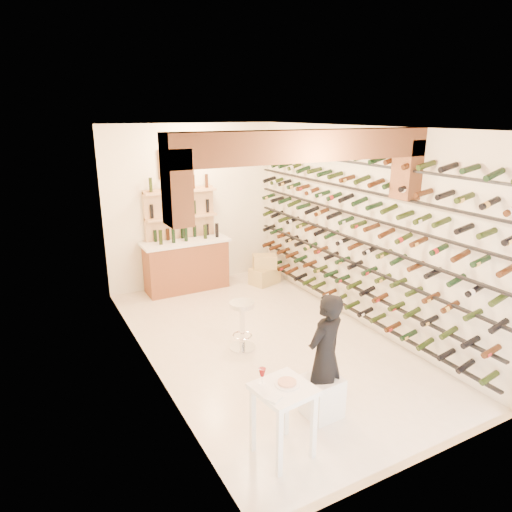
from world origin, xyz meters
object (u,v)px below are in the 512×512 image
at_px(tasting_table, 283,399).
at_px(white_stool, 322,396).
at_px(chrome_barstool, 242,322).
at_px(back_counter, 186,264).
at_px(wine_rack, 349,233).
at_px(person, 325,356).
at_px(crate_lower, 265,276).

height_order(tasting_table, white_stool, tasting_table).
distance_m(tasting_table, chrome_barstool, 2.28).
relative_size(back_counter, white_stool, 3.45).
height_order(white_stool, chrome_barstool, chrome_barstool).
bearing_deg(tasting_table, chrome_barstool, 66.29).
distance_m(wine_rack, person, 2.72).
height_order(wine_rack, person, wine_rack).
distance_m(white_stool, chrome_barstool, 1.86).
height_order(back_counter, chrome_barstool, back_counter).
distance_m(wine_rack, tasting_table, 3.52).
bearing_deg(tasting_table, person, 17.08).
relative_size(back_counter, crate_lower, 3.00).
bearing_deg(chrome_barstool, tasting_table, -106.11).
bearing_deg(back_counter, crate_lower, -16.44).
relative_size(tasting_table, crate_lower, 1.70).
bearing_deg(back_counter, tasting_table, -98.69).
xyz_separation_m(back_counter, white_stool, (-0.01, -4.54, -0.29)).
height_order(person, chrome_barstool, person).
distance_m(tasting_table, crate_lower, 4.99).
distance_m(chrome_barstool, crate_lower, 2.78).
distance_m(wine_rack, chrome_barstool, 2.24).
xyz_separation_m(back_counter, tasting_table, (-0.74, -4.87, 0.12)).
distance_m(tasting_table, white_stool, 0.91).
relative_size(wine_rack, chrome_barstool, 7.62).
bearing_deg(wine_rack, tasting_table, -139.18).
xyz_separation_m(wine_rack, chrome_barstool, (-1.94, -0.04, -1.11)).
height_order(wine_rack, white_stool, wine_rack).
bearing_deg(person, back_counter, -107.49).
xyz_separation_m(tasting_table, crate_lower, (2.26, 4.42, -0.48)).
xyz_separation_m(back_counter, person, (0.02, -4.52, 0.22)).
relative_size(chrome_barstool, crate_lower, 1.32).
bearing_deg(wine_rack, crate_lower, 98.08).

